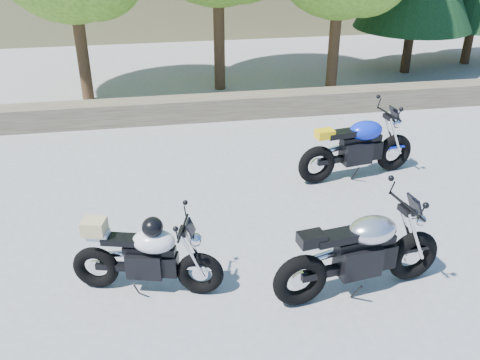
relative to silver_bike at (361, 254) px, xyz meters
name	(u,v)px	position (x,y,z in m)	size (l,w,h in m)	color
ground	(238,265)	(-1.39, 0.77, -0.55)	(90.00, 90.00, 0.00)	gray
stone_wall	(197,108)	(-1.39, 6.27, -0.30)	(22.00, 0.55, 0.50)	brown
silver_bike	(361,254)	(0.00, 0.00, 0.00)	(2.25, 0.71, 1.13)	black
white_bike	(145,255)	(-2.57, 0.45, -0.04)	(1.87, 0.73, 1.05)	black
blue_bike	(358,148)	(1.10, 3.01, -0.01)	(2.21, 0.71, 1.11)	black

